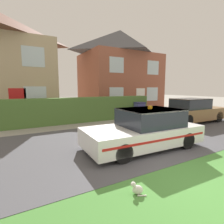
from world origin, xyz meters
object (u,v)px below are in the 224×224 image
neighbour_car_near (193,111)px  cat (137,189)px  police_car (145,129)px  wheelie_bin (140,110)px  house_left (2,64)px  house_right (120,69)px

neighbour_car_near → cat: bearing=-150.0°
cat → neighbour_car_near: 8.63m
neighbour_car_near → police_car: bearing=-158.6°
police_car → wheelie_bin: 6.23m
wheelie_bin → neighbour_car_near: bearing=-54.3°
house_left → wheelie_bin: house_left is taller
neighbour_car_near → house_left: size_ratio=0.60×
neighbour_car_near → wheelie_bin: 3.41m
house_right → wheelie_bin: size_ratio=6.98×
cat → wheelie_bin: wheelie_bin is taller
police_car → wheelie_bin: police_car is taller
police_car → neighbour_car_near: size_ratio=0.92×
neighbour_car_near → house_left: house_left is taller
house_left → neighbour_car_near: bearing=-41.4°
cat → wheelie_bin: 9.11m
neighbour_car_near → house_right: 9.52m
neighbour_car_near → house_right: house_right is taller
house_right → neighbour_car_near: bearing=-92.0°
house_left → police_car: bearing=-67.5°
police_car → house_right: (5.85, 11.03, 3.39)m
house_left → cat: bearing=-78.7°
cat → house_left: (-2.63, 13.17, 3.77)m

